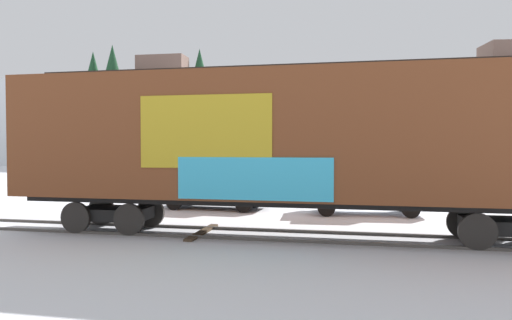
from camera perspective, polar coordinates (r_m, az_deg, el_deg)
name	(u,v)px	position (r m, az deg, el deg)	size (l,w,h in m)	color
ground_plane	(341,239)	(13.28, 10.30, -9.45)	(260.00, 260.00, 0.00)	silver
track	(261,234)	(13.49, 0.63, -9.07)	(60.02, 3.14, 0.08)	#4C4742
freight_car	(294,138)	(13.10, 4.61, 2.66)	(16.24, 2.98, 4.84)	brown
hillside	(344,125)	(69.79, 10.73, 4.23)	(129.74, 34.76, 16.05)	silver
parked_car_black	(215,189)	(19.19, -5.03, -3.56)	(4.40, 2.17, 1.56)	black
parked_car_white	(364,192)	(18.09, 13.05, -3.79)	(4.45, 2.10, 1.70)	silver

